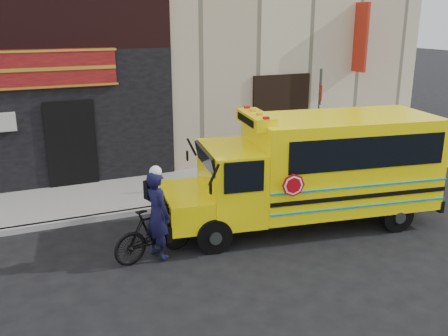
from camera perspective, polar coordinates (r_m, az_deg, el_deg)
ground at (r=11.95m, az=2.56°, el=-8.18°), size 120.00×120.00×0.00m
curb at (r=14.11m, az=-2.09°, el=-3.80°), size 40.00×0.20×0.15m
sidewalk at (r=15.43m, az=-4.15°, el=-1.99°), size 40.00×3.00×0.15m
school_bus at (r=12.53m, az=10.44°, el=0.15°), size 7.15×3.17×2.92m
sign_pole at (r=15.27m, az=10.74°, el=4.94°), size 0.14×0.30×3.62m
bicycle at (r=10.99m, az=-7.94°, el=-7.31°), size 2.02×1.03×1.17m
cyclist at (r=10.79m, az=-7.63°, el=-5.53°), size 0.69×0.83×1.95m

